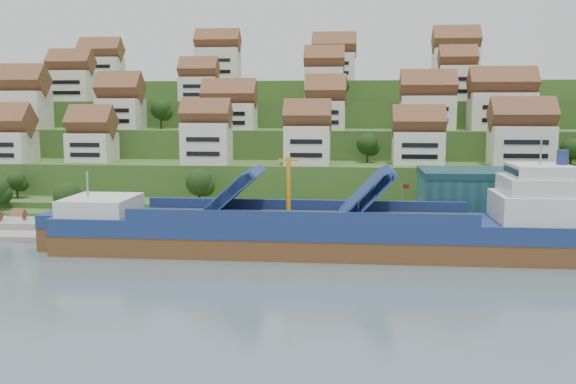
# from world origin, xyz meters

# --- Properties ---
(ground) EXTENTS (300.00, 300.00, 0.00)m
(ground) POSITION_xyz_m (0.00, 0.00, 0.00)
(ground) COLOR slate
(ground) RESTS_ON ground
(quay) EXTENTS (180.00, 14.00, 2.20)m
(quay) POSITION_xyz_m (20.00, 15.00, 1.10)
(quay) COLOR gray
(quay) RESTS_ON ground
(pebble_beach) EXTENTS (45.00, 20.00, 1.00)m
(pebble_beach) POSITION_xyz_m (-58.00, 12.00, 0.50)
(pebble_beach) COLOR gray
(pebble_beach) RESTS_ON ground
(hillside) EXTENTS (260.00, 128.00, 31.00)m
(hillside) POSITION_xyz_m (0.00, 103.55, 10.66)
(hillside) COLOR #2D4C1E
(hillside) RESTS_ON ground
(hillside_village) EXTENTS (161.63, 61.59, 29.66)m
(hillside_village) POSITION_xyz_m (-3.61, 59.21, 23.82)
(hillside_village) COLOR silver
(hillside_village) RESTS_ON ground
(hillside_trees) EXTENTS (140.92, 62.24, 30.43)m
(hillside_trees) POSITION_xyz_m (-14.74, 45.19, 16.98)
(hillside_trees) COLOR #1C3812
(hillside_trees) RESTS_ON ground
(flagpole) EXTENTS (1.28, 0.16, 8.00)m
(flagpole) POSITION_xyz_m (18.11, 10.00, 6.88)
(flagpole) COLOR gray
(flagpole) RESTS_ON quay
(cargo_ship) EXTENTS (84.87, 13.50, 18.90)m
(cargo_ship) POSITION_xyz_m (5.68, -1.17, 3.54)
(cargo_ship) COLOR brown
(cargo_ship) RESTS_ON ground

